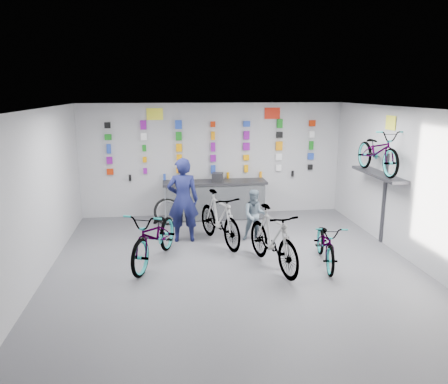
{
  "coord_description": "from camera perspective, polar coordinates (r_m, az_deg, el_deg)",
  "views": [
    {
      "loc": [
        -1.23,
        -7.54,
        3.32
      ],
      "look_at": [
        -0.04,
        1.4,
        1.21
      ],
      "focal_mm": 35.0,
      "sensor_mm": 36.0,
      "label": 1
    }
  ],
  "objects": [
    {
      "name": "merch_wall",
      "position": [
        11.64,
        -1.1,
        5.83
      ],
      "size": [
        5.57,
        0.08,
        1.57
      ],
      "color": "#BD2706",
      "rests_on": "wall_back"
    },
    {
      "name": "spare_wheel",
      "position": [
        11.12,
        -7.39,
        -2.54
      ],
      "size": [
        0.71,
        0.33,
        0.68
      ],
      "rotation": [
        0.0,
        0.0,
        0.07
      ],
      "color": "black",
      "rests_on": "floor"
    },
    {
      "name": "counter",
      "position": [
        11.51,
        -1.19,
        -1.1
      ],
      "size": [
        2.7,
        0.66,
        1.0
      ],
      "color": "black",
      "rests_on": "floor"
    },
    {
      "name": "wall_front",
      "position": [
        4.17,
        10.7,
        -12.96
      ],
      "size": [
        7.0,
        0.0,
        7.0
      ],
      "primitive_type": "plane",
      "rotation": [
        -1.57,
        0.0,
        0.0
      ],
      "color": "silver",
      "rests_on": "floor"
    },
    {
      "name": "clerk",
      "position": [
        9.7,
        -5.38,
        -1.05
      ],
      "size": [
        0.7,
        0.47,
        1.9
      ],
      "primitive_type": "imported",
      "rotation": [
        0.0,
        0.0,
        3.11
      ],
      "color": "#131744",
      "rests_on": "floor"
    },
    {
      "name": "sign_right",
      "position": [
        11.88,
        6.33,
        10.19
      ],
      "size": [
        0.42,
        0.02,
        0.3
      ],
      "primitive_type": "cube",
      "color": "red",
      "rests_on": "wall_back"
    },
    {
      "name": "sign_side",
      "position": [
        9.96,
        20.93,
        8.45
      ],
      "size": [
        0.02,
        0.4,
        0.3
      ],
      "primitive_type": "cube",
      "color": "#FFFE38",
      "rests_on": "wall_right"
    },
    {
      "name": "bike_service",
      "position": [
        9.59,
        -0.6,
        -3.45
      ],
      "size": [
        1.15,
        2.0,
        1.16
      ],
      "primitive_type": "imported",
      "rotation": [
        0.0,
        0.0,
        0.33
      ],
      "color": "gray",
      "rests_on": "floor"
    },
    {
      "name": "wall_back",
      "position": [
        11.75,
        -1.47,
        4.24
      ],
      "size": [
        7.0,
        0.0,
        7.0
      ],
      "primitive_type": "plane",
      "rotation": [
        1.57,
        0.0,
        0.0
      ],
      "color": "silver",
      "rests_on": "floor"
    },
    {
      "name": "bike_left",
      "position": [
        8.66,
        -9.0,
        -5.64
      ],
      "size": [
        1.42,
        2.24,
        1.11
      ],
      "primitive_type": "imported",
      "rotation": [
        0.0,
        0.0,
        -0.35
      ],
      "color": "gray",
      "rests_on": "floor"
    },
    {
      "name": "bike_wall",
      "position": [
        9.91,
        19.48,
        5.06
      ],
      "size": [
        0.63,
        1.8,
        0.95
      ],
      "primitive_type": "imported",
      "color": "gray",
      "rests_on": "wall_bracket"
    },
    {
      "name": "customer",
      "position": [
        9.82,
        4.07,
        -3.05
      ],
      "size": [
        0.6,
        0.48,
        1.17
      ],
      "primitive_type": "imported",
      "rotation": [
        0.0,
        0.0,
        -0.07
      ],
      "color": "slate",
      "rests_on": "floor"
    },
    {
      "name": "sign_left",
      "position": [
        11.54,
        -9.03,
        10.02
      ],
      "size": [
        0.42,
        0.02,
        0.3
      ],
      "primitive_type": "cube",
      "color": "#FFFE38",
      "rests_on": "wall_back"
    },
    {
      "name": "bike_right",
      "position": [
        8.73,
        13.19,
        -6.48
      ],
      "size": [
        0.87,
        1.74,
        0.88
      ],
      "primitive_type": "imported",
      "rotation": [
        0.0,
        0.0,
        -0.18
      ],
      "color": "gray",
      "rests_on": "floor"
    },
    {
      "name": "floor",
      "position": [
        8.33,
        1.59,
        -10.32
      ],
      "size": [
        8.0,
        8.0,
        0.0
      ],
      "primitive_type": "plane",
      "color": "#57575D",
      "rests_on": "ground"
    },
    {
      "name": "register",
      "position": [
        11.39,
        -0.84,
        1.97
      ],
      "size": [
        0.34,
        0.35,
        0.22
      ],
      "primitive_type": "cube",
      "rotation": [
        0.0,
        0.0,
        -0.2
      ],
      "color": "black",
      "rests_on": "counter"
    },
    {
      "name": "wall_bracket",
      "position": [
        10.03,
        19.62,
        1.73
      ],
      "size": [
        0.39,
        1.9,
        2.0
      ],
      "color": "#333338",
      "rests_on": "wall_right"
    },
    {
      "name": "wall_right",
      "position": [
        9.09,
        24.0,
        0.46
      ],
      "size": [
        0.0,
        8.0,
        8.0
      ],
      "primitive_type": "plane",
      "rotation": [
        1.57,
        0.0,
        -1.57
      ],
      "color": "silver",
      "rests_on": "floor"
    },
    {
      "name": "bike_center",
      "position": [
        8.35,
        6.4,
        -6.04
      ],
      "size": [
        1.0,
        2.03,
        1.17
      ],
      "primitive_type": "imported",
      "rotation": [
        0.0,
        0.0,
        0.24
      ],
      "color": "gray",
      "rests_on": "floor"
    },
    {
      "name": "wall_left",
      "position": [
        8.08,
        -23.65,
        -0.98
      ],
      "size": [
        0.0,
        8.0,
        8.0
      ],
      "primitive_type": "plane",
      "rotation": [
        1.57,
        0.0,
        1.57
      ],
      "color": "silver",
      "rests_on": "floor"
    },
    {
      "name": "ceiling",
      "position": [
        7.65,
        1.73,
        10.76
      ],
      "size": [
        8.0,
        8.0,
        0.0
      ],
      "primitive_type": "plane",
      "rotation": [
        3.14,
        0.0,
        0.0
      ],
      "color": "white",
      "rests_on": "wall_back"
    }
  ]
}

